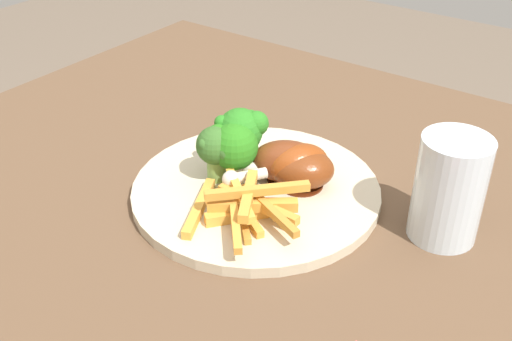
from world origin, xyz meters
The scene contains 10 objects.
dining_table centered at (0.00, 0.00, 0.63)m, with size 0.96×0.86×0.75m.
dinner_plate centered at (-0.02, 0.04, 0.75)m, with size 0.27×0.27×0.01m, color beige.
broccoli_floret_front centered at (-0.05, 0.03, 0.80)m, with size 0.06×0.05×0.07m.
broccoli_floret_middle centered at (-0.06, 0.02, 0.80)m, with size 0.05×0.04×0.06m.
broccoli_floret_back centered at (-0.06, 0.06, 0.81)m, with size 0.05×0.06×0.07m.
carrot_fries_pile centered at (0.00, -0.02, 0.78)m, with size 0.14×0.12×0.04m.
chicken_drumstick_near centered at (0.00, 0.06, 0.78)m, with size 0.13×0.09×0.05m.
chicken_drumstick_far centered at (0.01, 0.06, 0.78)m, with size 0.09×0.11×0.05m.
chicken_drumstick_extra centered at (0.01, 0.06, 0.78)m, with size 0.12×0.09×0.04m.
water_glass centered at (0.17, 0.09, 0.80)m, with size 0.07×0.07×0.11m, color silver.
Camera 1 is at (0.31, -0.42, 1.14)m, focal length 43.37 mm.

